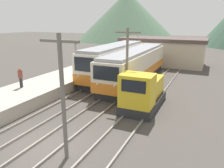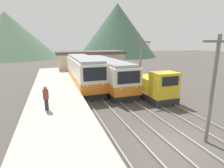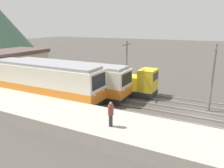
{
  "view_description": "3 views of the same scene",
  "coord_description": "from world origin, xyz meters",
  "px_view_note": "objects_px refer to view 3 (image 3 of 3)",
  "views": [
    {
      "loc": [
        7.61,
        -8.01,
        6.46
      ],
      "look_at": [
        0.78,
        6.92,
        1.73
      ],
      "focal_mm": 35.0,
      "sensor_mm": 36.0,
      "label": 1
    },
    {
      "loc": [
        -6.38,
        -7.24,
        5.59
      ],
      "look_at": [
        -1.26,
        7.52,
        1.89
      ],
      "focal_mm": 28.0,
      "sensor_mm": 36.0,
      "label": 2
    },
    {
      "loc": [
        -18.75,
        -1.09,
        7.54
      ],
      "look_at": [
        0.42,
        8.74,
        1.71
      ],
      "focal_mm": 35.0,
      "sensor_mm": 36.0,
      "label": 3
    }
  ],
  "objects_px": {
    "catenary_mast_near": "(213,75)",
    "catenary_mast_mid": "(126,67)",
    "person_on_platform": "(111,113)",
    "shunting_locomotive": "(135,84)",
    "commuter_train_center": "(66,79)",
    "commuter_train_left": "(45,83)"
  },
  "relations": [
    {
      "from": "catenary_mast_mid",
      "to": "person_on_platform",
      "type": "relative_size",
      "value": 3.51
    },
    {
      "from": "catenary_mast_near",
      "to": "catenary_mast_mid",
      "type": "bearing_deg",
      "value": 90.0
    },
    {
      "from": "shunting_locomotive",
      "to": "catenary_mast_near",
      "type": "xyz_separation_m",
      "value": [
        -1.49,
        -7.79,
        2.11
      ]
    },
    {
      "from": "catenary_mast_near",
      "to": "catenary_mast_mid",
      "type": "xyz_separation_m",
      "value": [
        0.0,
        8.18,
        0.0
      ]
    },
    {
      "from": "commuter_train_center",
      "to": "shunting_locomotive",
      "type": "height_order",
      "value": "commuter_train_center"
    },
    {
      "from": "commuter_train_left",
      "to": "catenary_mast_mid",
      "type": "distance_m",
      "value": 8.58
    },
    {
      "from": "commuter_train_center",
      "to": "catenary_mast_near",
      "type": "bearing_deg",
      "value": -84.23
    },
    {
      "from": "catenary_mast_near",
      "to": "catenary_mast_mid",
      "type": "relative_size",
      "value": 1.0
    },
    {
      "from": "catenary_mast_near",
      "to": "commuter_train_left",
      "type": "bearing_deg",
      "value": 105.59
    },
    {
      "from": "catenary_mast_mid",
      "to": "commuter_train_center",
      "type": "bearing_deg",
      "value": 102.59
    },
    {
      "from": "shunting_locomotive",
      "to": "commuter_train_center",
      "type": "bearing_deg",
      "value": 112.76
    },
    {
      "from": "shunting_locomotive",
      "to": "person_on_platform",
      "type": "height_order",
      "value": "shunting_locomotive"
    },
    {
      "from": "catenary_mast_near",
      "to": "person_on_platform",
      "type": "distance_m",
      "value": 10.34
    },
    {
      "from": "shunting_locomotive",
      "to": "catenary_mast_mid",
      "type": "height_order",
      "value": "catenary_mast_mid"
    },
    {
      "from": "commuter_train_left",
      "to": "catenary_mast_near",
      "type": "height_order",
      "value": "catenary_mast_near"
    },
    {
      "from": "catenary_mast_mid",
      "to": "person_on_platform",
      "type": "distance_m",
      "value": 9.14
    },
    {
      "from": "commuter_train_center",
      "to": "catenary_mast_mid",
      "type": "distance_m",
      "value": 7.12
    },
    {
      "from": "person_on_platform",
      "to": "catenary_mast_mid",
      "type": "bearing_deg",
      "value": 17.13
    },
    {
      "from": "shunting_locomotive",
      "to": "person_on_platform",
      "type": "distance_m",
      "value": 10.4
    },
    {
      "from": "commuter_train_center",
      "to": "commuter_train_left",
      "type": "bearing_deg",
      "value": 169.68
    },
    {
      "from": "commuter_train_left",
      "to": "commuter_train_center",
      "type": "distance_m",
      "value": 2.85
    },
    {
      "from": "catenary_mast_near",
      "to": "person_on_platform",
      "type": "height_order",
      "value": "catenary_mast_near"
    }
  ]
}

